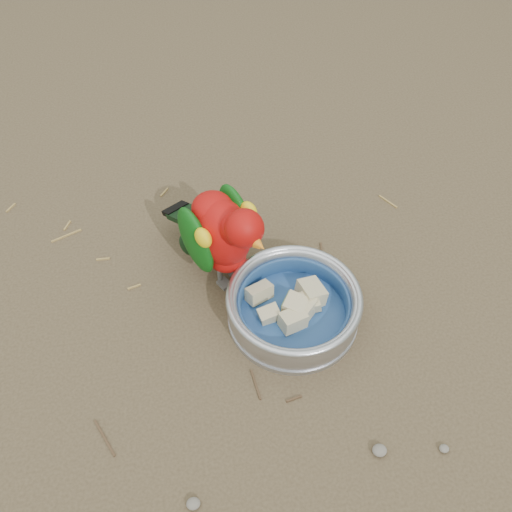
{
  "coord_description": "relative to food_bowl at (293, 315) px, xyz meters",
  "views": [
    {
      "loc": [
        -0.03,
        -0.42,
        0.77
      ],
      "look_at": [
        0.05,
        0.16,
        0.08
      ],
      "focal_mm": 40.0,
      "sensor_mm": 36.0,
      "label": 1
    }
  ],
  "objects": [
    {
      "name": "ground_debris",
      "position": [
        -0.12,
        0.01,
        -0.01
      ],
      "size": [
        0.9,
        0.8,
        0.01
      ],
      "primitive_type": null,
      "color": "olive",
      "rests_on": "ground"
    },
    {
      "name": "fruit_wedges",
      "position": [
        0.0,
        0.0,
        0.02
      ],
      "size": [
        0.13,
        0.13,
        0.03
      ],
      "primitive_type": null,
      "color": "#CCBC8E",
      "rests_on": "food_bowl"
    },
    {
      "name": "food_bowl",
      "position": [
        0.0,
        0.0,
        0.0
      ],
      "size": [
        0.21,
        0.21,
        0.02
      ],
      "primitive_type": "cylinder",
      "color": "#B2B2BA",
      "rests_on": "ground"
    },
    {
      "name": "bowl_wall",
      "position": [
        0.0,
        0.0,
        0.03
      ],
      "size": [
        0.21,
        0.21,
        0.04
      ],
      "primitive_type": null,
      "color": "#B2B2BA",
      "rests_on": "food_bowl"
    },
    {
      "name": "lory_parrot",
      "position": [
        -0.1,
        0.1,
        0.09
      ],
      "size": [
        0.21,
        0.25,
        0.19
      ],
      "primitive_type": null,
      "rotation": [
        0.0,
        0.0,
        -2.59
      ],
      "color": "#A80B09",
      "rests_on": "ground"
    },
    {
      "name": "ground",
      "position": [
        -0.1,
        -0.08,
        -0.01
      ],
      "size": [
        60.0,
        60.0,
        0.0
      ],
      "primitive_type": "plane",
      "color": "brown"
    }
  ]
}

